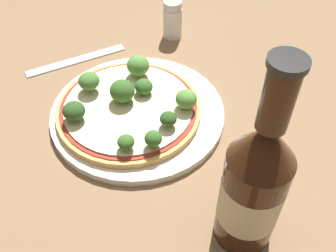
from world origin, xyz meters
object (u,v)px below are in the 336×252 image
at_px(beer_bottle, 254,186).
at_px(fork, 76,60).
at_px(pepper_shaker, 172,19).
at_px(pizza, 129,109).

distance_m(beer_bottle, fork, 0.41).
distance_m(beer_bottle, pepper_shaker, 0.41).
bearing_deg(pepper_shaker, fork, -110.59).
relative_size(beer_bottle, fork, 1.45).
distance_m(pizza, beer_bottle, 0.24).
relative_size(pepper_shaker, fork, 0.41).
bearing_deg(pizza, fork, 171.35).
xyz_separation_m(beer_bottle, pepper_shaker, (-0.34, 0.23, -0.06)).
bearing_deg(pepper_shaker, pizza, -61.99).
bearing_deg(pizza, beer_bottle, -7.29).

